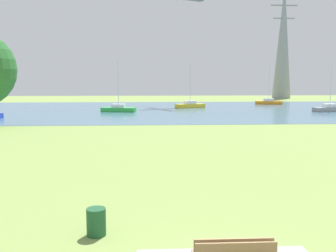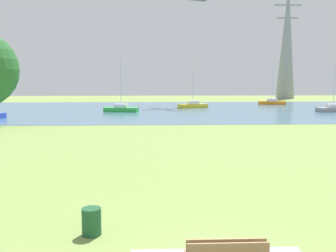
% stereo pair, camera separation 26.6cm
% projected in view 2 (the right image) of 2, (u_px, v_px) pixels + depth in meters
% --- Properties ---
extents(ground_plane, '(160.00, 160.00, 0.00)m').
position_uv_depth(ground_plane, '(172.00, 137.00, 30.30)').
color(ground_plane, '#7F994C').
extents(litter_bin, '(0.56, 0.56, 0.80)m').
position_uv_depth(litter_bin, '(92.00, 222.00, 11.11)').
color(litter_bin, '#1E512D').
rests_on(litter_bin, ground).
extents(water_surface, '(140.00, 40.00, 0.02)m').
position_uv_depth(water_surface, '(162.00, 110.00, 58.07)').
color(water_surface, teal).
rests_on(water_surface, ground).
extents(sailboat_green, '(5.00, 2.44, 7.41)m').
position_uv_depth(sailboat_green, '(121.00, 109.00, 53.96)').
color(sailboat_green, green).
rests_on(sailboat_green, water_surface).
extents(sailboat_orange, '(5.01, 2.46, 6.94)m').
position_uv_depth(sailboat_orange, '(272.00, 102.00, 70.22)').
color(sailboat_orange, orange).
rests_on(sailboat_orange, water_surface).
extents(sailboat_yellow, '(5.03, 2.99, 6.87)m').
position_uv_depth(sailboat_yellow, '(193.00, 105.00, 61.94)').
color(sailboat_yellow, yellow).
rests_on(sailboat_yellow, water_surface).
extents(sailboat_gray, '(5.01, 2.53, 6.57)m').
position_uv_depth(sailboat_gray, '(333.00, 109.00, 54.15)').
color(sailboat_gray, gray).
rests_on(sailboat_gray, water_surface).
extents(electricity_pylon, '(6.40, 4.40, 27.58)m').
position_uv_depth(electricity_pylon, '(287.00, 41.00, 91.59)').
color(electricity_pylon, gray).
rests_on(electricity_pylon, ground).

